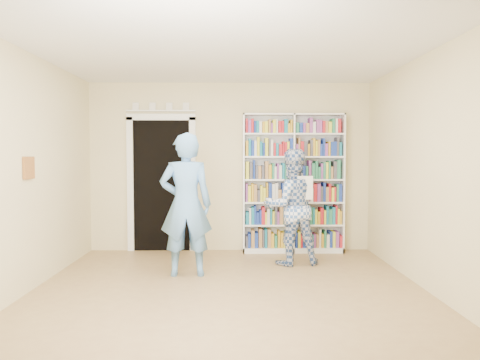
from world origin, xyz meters
name	(u,v)px	position (x,y,z in m)	size (l,w,h in m)	color
floor	(229,296)	(0.00, 0.00, 0.00)	(5.00, 5.00, 0.00)	olive
ceiling	(228,46)	(0.00, 0.00, 2.70)	(5.00, 5.00, 0.00)	white
wall_back	(230,167)	(0.00, 2.50, 1.35)	(4.50, 4.50, 0.00)	beige
wall_left	(19,173)	(-2.25, 0.00, 1.35)	(5.00, 5.00, 0.00)	beige
wall_right	(435,173)	(2.25, 0.00, 1.35)	(5.00, 5.00, 0.00)	beige
bookshelf	(293,183)	(1.00, 2.34, 1.11)	(1.60, 0.30, 2.19)	white
doorway	(162,178)	(-1.10, 2.48, 1.18)	(1.10, 0.08, 2.43)	black
wall_art	(29,168)	(-2.23, 0.20, 1.40)	(0.03, 0.25, 0.25)	brown
man_blue	(186,205)	(-0.55, 0.90, 0.91)	(0.66, 0.44, 1.82)	#5F96D3
man_plaid	(291,207)	(0.87, 1.50, 0.81)	(0.79, 0.62, 1.63)	#305494
paper_sheet	(305,188)	(1.04, 1.33, 1.09)	(0.23, 0.01, 0.32)	white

